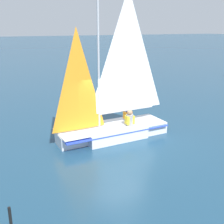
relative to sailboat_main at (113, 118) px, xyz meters
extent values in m
plane|color=navy|center=(0.00, 0.05, -0.83)|extent=(260.00, 260.00, 0.00)
cube|color=silver|center=(0.00, 0.05, -0.59)|extent=(1.74, 2.58, 0.48)
cube|color=silver|center=(-0.06, 1.85, -0.59)|extent=(0.95, 1.09, 0.48)
cube|color=silver|center=(0.05, -1.74, -0.59)|extent=(1.45, 1.10, 0.48)
cube|color=blue|center=(0.00, 0.05, -0.44)|extent=(1.82, 4.56, 0.05)
cube|color=silver|center=(-0.04, 1.32, -0.33)|extent=(1.60, 2.12, 0.04)
cylinder|color=#B7B7BC|center=(-0.02, 0.63, 2.40)|extent=(0.08, 0.08, 5.51)
cylinder|color=#B7B7BC|center=(0.02, -0.64, 0.23)|extent=(0.15, 2.54, 0.07)
pyramid|color=white|center=(0.02, -0.64, 2.65)|extent=(0.13, 2.41, 4.77)
pyramid|color=orange|center=(-0.05, 1.49, 1.68)|extent=(0.10, 1.55, 3.87)
cube|color=black|center=(0.07, -2.32, -0.67)|extent=(0.03, 0.08, 0.34)
cube|color=black|center=(-0.28, -0.63, -0.60)|extent=(0.25, 0.29, 0.45)
cylinder|color=gray|center=(-0.28, -0.63, -0.13)|extent=(0.31, 0.31, 0.50)
cube|color=yellow|center=(-0.28, -0.63, -0.10)|extent=(0.27, 0.35, 0.35)
sphere|color=#A87A56|center=(-0.28, -0.63, 0.22)|extent=(0.22, 0.22, 0.22)
cube|color=black|center=(0.37, -0.89, -0.60)|extent=(0.25, 0.29, 0.45)
cylinder|color=blue|center=(0.37, -0.89, -0.13)|extent=(0.31, 0.31, 0.50)
cube|color=orange|center=(0.37, -0.89, -0.10)|extent=(0.27, 0.35, 0.35)
sphere|color=tan|center=(0.37, -0.89, 0.22)|extent=(0.22, 0.22, 0.22)
cylinder|color=red|center=(0.37, -0.89, 0.30)|extent=(0.22, 0.22, 0.06)
cylinder|color=black|center=(-4.83, 4.58, -0.12)|extent=(0.06, 0.06, 0.71)
camera|label=1|loc=(-9.92, 4.78, 3.61)|focal=45.00mm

